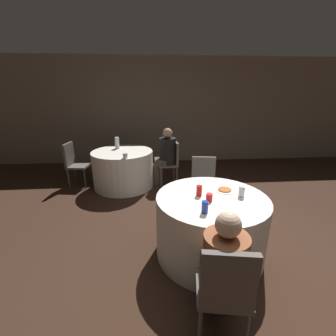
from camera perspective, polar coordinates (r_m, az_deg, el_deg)
ground_plane at (r=2.97m, az=14.41°, el=-21.55°), size 16.00×16.00×0.00m
wall_back at (r=6.38m, az=3.37°, el=14.17°), size 16.00×0.06×2.80m
table_near at (r=2.81m, az=10.65°, el=-14.20°), size 1.28×1.28×0.76m
table_far at (r=4.77m, az=-11.30°, el=-0.22°), size 1.24×1.24×0.76m
chair_near_south at (r=1.89m, az=14.27°, el=-27.35°), size 0.46×0.46×0.91m
chair_near_north at (r=3.67m, az=8.97°, el=-3.11°), size 0.45×0.46×0.91m
chair_far_west at (r=5.07m, az=-22.83°, el=1.73°), size 0.45×0.45×0.91m
chair_far_east at (r=4.79m, az=1.01°, el=2.28°), size 0.44×0.43×0.91m
person_floral_shirt at (r=2.00m, az=13.52°, el=-23.59°), size 0.37×0.50×1.10m
person_black_shirt at (r=4.74m, az=-0.85°, el=3.01°), size 0.51×0.36×1.20m
pizza_plate_near at (r=2.82m, az=14.20°, el=-5.41°), size 0.24×0.24×0.02m
soda_can_silver at (r=2.69m, az=18.19°, el=-5.72°), size 0.07×0.07×0.12m
soda_can_red at (r=2.61m, az=7.92°, el=-5.73°), size 0.07×0.07×0.12m
soda_can_blue at (r=2.26m, az=9.34°, el=-9.77°), size 0.07×0.07×0.12m
cup_near at (r=2.51m, az=10.42°, el=-7.36°), size 0.07×0.07×0.09m
bottle_far at (r=4.90m, az=-12.80°, el=6.24°), size 0.09×0.09×0.24m
cup_far at (r=4.14m, az=-10.81°, el=3.12°), size 0.09×0.09×0.10m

